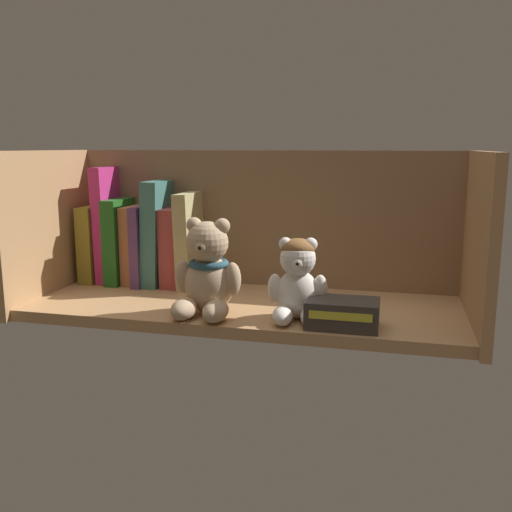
# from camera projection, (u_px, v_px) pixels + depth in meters

# --- Properties ---
(shelf_board) EXTENTS (0.76, 0.28, 0.02)m
(shelf_board) POSITION_uv_depth(u_px,v_px,m) (245.00, 308.00, 1.03)
(shelf_board) COLOR tan
(shelf_board) RESTS_ON ground
(shelf_back_panel) EXTENTS (0.79, 0.01, 0.29)m
(shelf_back_panel) POSITION_uv_depth(u_px,v_px,m) (263.00, 224.00, 1.15)
(shelf_back_panel) COLOR #876849
(shelf_back_panel) RESTS_ON ground
(shelf_side_panel_left) EXTENTS (0.02, 0.31, 0.29)m
(shelf_side_panel_left) POSITION_uv_depth(u_px,v_px,m) (49.00, 227.00, 1.10)
(shelf_side_panel_left) COLOR tan
(shelf_side_panel_left) RESTS_ON ground
(shelf_side_panel_right) EXTENTS (0.02, 0.31, 0.29)m
(shelf_side_panel_right) POSITION_uv_depth(u_px,v_px,m) (479.00, 243.00, 0.91)
(shelf_side_panel_right) COLOR tan
(shelf_side_panel_right) RESTS_ON ground
(book_0) EXTENTS (0.03, 0.12, 0.16)m
(book_0) POSITION_uv_depth(u_px,v_px,m) (97.00, 243.00, 1.20)
(book_0) COLOR olive
(book_0) RESTS_ON shelf_board
(book_1) EXTENTS (0.03, 0.10, 0.24)m
(book_1) POSITION_uv_depth(u_px,v_px,m) (109.00, 224.00, 1.19)
(book_1) COLOR #C12A72
(book_1) RESTS_ON shelf_board
(book_2) EXTENTS (0.03, 0.13, 0.17)m
(book_2) POSITION_uv_depth(u_px,v_px,m) (123.00, 240.00, 1.19)
(book_2) COLOR #1D5C1C
(book_2) RESTS_ON shelf_board
(book_3) EXTENTS (0.03, 0.11, 0.16)m
(book_3) POSITION_uv_depth(u_px,v_px,m) (137.00, 244.00, 1.18)
(book_3) COLOR #BA6C40
(book_3) RESTS_ON shelf_board
(book_4) EXTENTS (0.02, 0.14, 0.16)m
(book_4) POSITION_uv_depth(u_px,v_px,m) (148.00, 244.00, 1.17)
(book_4) COLOR #583668
(book_4) RESTS_ON shelf_board
(book_5) EXTENTS (0.04, 0.12, 0.21)m
(book_5) POSITION_uv_depth(u_px,v_px,m) (160.00, 233.00, 1.16)
(book_5) COLOR #3D756F
(book_5) RESTS_ON shelf_board
(book_6) EXTENTS (0.04, 0.11, 0.16)m
(book_6) POSITION_uv_depth(u_px,v_px,m) (177.00, 246.00, 1.16)
(book_6) COLOR #A83E3E
(book_6) RESTS_ON shelf_board
(book_7) EXTENTS (0.03, 0.13, 0.19)m
(book_7) POSITION_uv_depth(u_px,v_px,m) (192.00, 239.00, 1.15)
(book_7) COLOR tan
(book_7) RESTS_ON shelf_board
(teddy_bear_larger) EXTENTS (0.12, 0.12, 0.16)m
(teddy_bear_larger) POSITION_uv_depth(u_px,v_px,m) (207.00, 274.00, 0.95)
(teddy_bear_larger) COLOR tan
(teddy_bear_larger) RESTS_ON shelf_board
(teddy_bear_smaller) EXTENTS (0.10, 0.10, 0.13)m
(teddy_bear_smaller) POSITION_uv_depth(u_px,v_px,m) (297.00, 281.00, 0.92)
(teddy_bear_smaller) COLOR white
(teddy_bear_smaller) RESTS_ON shelf_board
(small_product_box) EXTENTS (0.11, 0.07, 0.04)m
(small_product_box) POSITION_uv_depth(u_px,v_px,m) (342.00, 313.00, 0.89)
(small_product_box) COLOR #38332D
(small_product_box) RESTS_ON shelf_board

